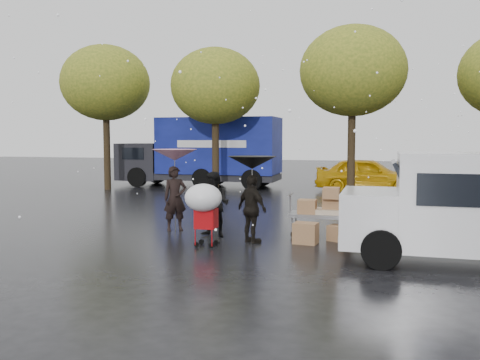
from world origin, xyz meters
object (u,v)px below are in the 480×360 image
(shopping_cart, at_px, (204,201))
(blue_truck, at_px, (204,152))
(person_pink, at_px, (175,199))
(yellow_taxi, at_px, (368,175))
(white_van, at_px, (478,206))
(vendor_cart, at_px, (323,208))
(person_black, at_px, (252,209))

(shopping_cart, relative_size, blue_truck, 0.18)
(person_pink, height_order, shopping_cart, person_pink)
(blue_truck, height_order, yellow_taxi, blue_truck)
(white_van, distance_m, yellow_taxi, 13.39)
(vendor_cart, bearing_deg, blue_truck, 122.31)
(vendor_cart, height_order, shopping_cart, shopping_cart)
(person_black, xyz_separation_m, white_van, (4.78, -0.74, 0.35))
(vendor_cart, relative_size, shopping_cart, 1.04)
(vendor_cart, xyz_separation_m, white_van, (3.25, -1.95, 0.43))
(blue_truck, bearing_deg, person_pink, -73.76)
(person_pink, bearing_deg, vendor_cart, -33.63)
(person_pink, xyz_separation_m, white_van, (7.17, -1.74, 0.29))
(white_van, bearing_deg, yellow_taxi, 100.66)
(yellow_taxi, bearing_deg, shopping_cart, 169.38)
(person_black, xyz_separation_m, shopping_cart, (-0.92, -0.82, 0.25))
(shopping_cart, xyz_separation_m, white_van, (5.69, 0.08, 0.10))
(vendor_cart, xyz_separation_m, blue_truck, (-7.38, 11.67, 1.03))
(blue_truck, bearing_deg, yellow_taxi, -3.30)
(person_pink, bearing_deg, person_black, -59.52)
(blue_truck, bearing_deg, vendor_cart, -57.69)
(white_van, bearing_deg, blue_truck, 127.96)
(vendor_cart, xyz_separation_m, shopping_cart, (-2.45, -2.04, 0.34))
(vendor_cart, distance_m, shopping_cart, 3.20)
(vendor_cart, relative_size, white_van, 0.31)
(vendor_cart, height_order, white_van, white_van)
(person_black, relative_size, blue_truck, 0.20)
(person_black, height_order, white_van, white_van)
(blue_truck, bearing_deg, shopping_cart, -70.19)
(person_pink, xyz_separation_m, vendor_cart, (3.92, 0.21, -0.14))
(yellow_taxi, bearing_deg, blue_truck, 89.74)
(blue_truck, relative_size, yellow_taxi, 1.77)
(blue_truck, bearing_deg, white_van, -52.04)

